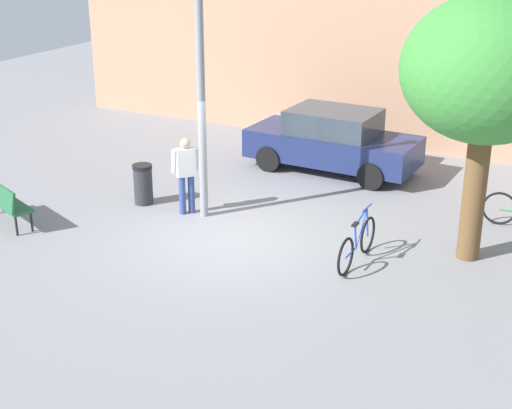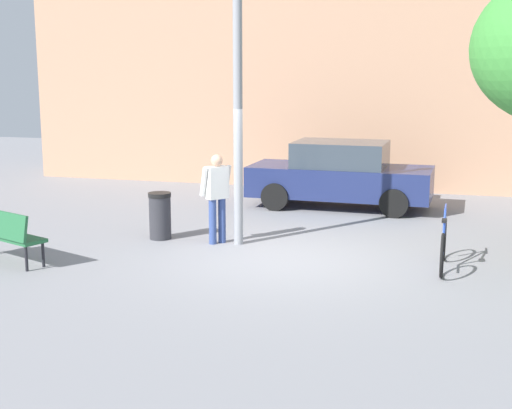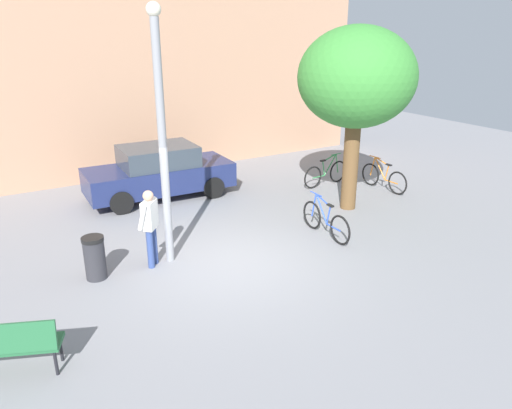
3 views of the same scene
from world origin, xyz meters
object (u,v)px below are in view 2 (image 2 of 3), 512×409
object	(u,v)px
person_by_lamppost	(217,192)
parked_car_navy	(340,175)
bicycle_blue	(443,245)
lamppost	(238,91)
trash_bin	(160,216)
park_bench	(3,231)

from	to	relation	value
person_by_lamppost	parked_car_navy	size ratio (longest dim) A/B	0.39
bicycle_blue	lamppost	bearing A→B (deg)	169.41
lamppost	bicycle_blue	size ratio (longest dim) A/B	2.87
person_by_lamppost	trash_bin	bearing A→B (deg)	177.80
bicycle_blue	trash_bin	bearing A→B (deg)	172.48
parked_car_navy	trash_bin	xyz separation A→B (m)	(-2.84, -4.03, -0.32)
park_bench	bicycle_blue	xyz separation A→B (m)	(7.10, 1.60, -0.16)
park_bench	trash_bin	distance (m)	2.95
park_bench	trash_bin	world-z (taller)	park_bench
lamppost	person_by_lamppost	world-z (taller)	lamppost
person_by_lamppost	bicycle_blue	xyz separation A→B (m)	(4.09, -0.65, -0.58)
person_by_lamppost	bicycle_blue	distance (m)	4.18
person_by_lamppost	park_bench	world-z (taller)	person_by_lamppost
park_bench	parked_car_navy	distance (m)	7.88
person_by_lamppost	park_bench	xyz separation A→B (m)	(-3.01, -2.25, -0.42)
lamppost	trash_bin	distance (m)	2.84
lamppost	parked_car_navy	xyz separation A→B (m)	(1.28, 4.04, -2.04)
lamppost	parked_car_navy	bearing A→B (deg)	72.41
person_by_lamppost	parked_car_navy	bearing A→B (deg)	67.60
parked_car_navy	trash_bin	bearing A→B (deg)	-125.21
lamppost	person_by_lamppost	distance (m)	1.89
person_by_lamppost	trash_bin	world-z (taller)	person_by_lamppost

